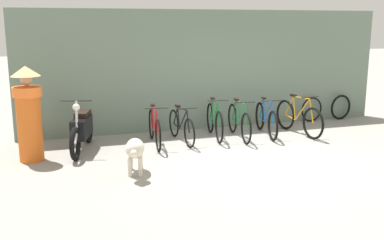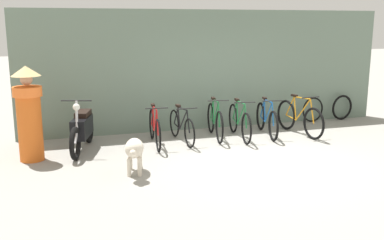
{
  "view_description": "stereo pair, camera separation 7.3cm",
  "coord_description": "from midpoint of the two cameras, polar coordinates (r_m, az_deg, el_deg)",
  "views": [
    {
      "loc": [
        -3.71,
        -7.26,
        2.52
      ],
      "look_at": [
        -1.08,
        0.95,
        0.65
      ],
      "focal_mm": 42.0,
      "sensor_mm": 36.0,
      "label": 1
    },
    {
      "loc": [
        -3.64,
        -7.28,
        2.52
      ],
      "look_at": [
        -1.08,
        0.95,
        0.65
      ],
      "focal_mm": 42.0,
      "sensor_mm": 36.0,
      "label": 2
    }
  ],
  "objects": [
    {
      "name": "stray_dog",
      "position": [
        7.61,
        -7.08,
        -3.73
      ],
      "size": [
        0.46,
        1.11,
        0.66
      ],
      "rotation": [
        0.0,
        0.0,
        4.5
      ],
      "color": "beige",
      "rests_on": "ground"
    },
    {
      "name": "ground_plane",
      "position": [
        8.53,
        9.15,
        -5.1
      ],
      "size": [
        60.0,
        60.0,
        0.0
      ],
      "primitive_type": "plane",
      "color": "gray"
    },
    {
      "name": "bicycle_0",
      "position": [
        9.42,
        -4.54,
        -1.05
      ],
      "size": [
        0.46,
        1.72,
        0.87
      ],
      "rotation": [
        0.0,
        0.0,
        -1.66
      ],
      "color": "black",
      "rests_on": "ground"
    },
    {
      "name": "shop_wall_back",
      "position": [
        10.88,
        2.58,
        6.39
      ],
      "size": [
        9.01,
        0.2,
        2.82
      ],
      "color": "slate",
      "rests_on": "ground"
    },
    {
      "name": "spare_tire_right",
      "position": [
        12.02,
        15.26,
        1.28
      ],
      "size": [
        0.64,
        0.11,
        0.64
      ],
      "rotation": [
        0.0,
        0.0,
        0.12
      ],
      "color": "black",
      "rests_on": "ground"
    },
    {
      "name": "spare_tire_left",
      "position": [
        12.51,
        18.68,
        1.52
      ],
      "size": [
        0.67,
        0.15,
        0.66
      ],
      "rotation": [
        0.0,
        0.0,
        0.14
      ],
      "color": "black",
      "rests_on": "ground"
    },
    {
      "name": "bicycle_3",
      "position": [
        10.02,
        6.25,
        -0.25
      ],
      "size": [
        0.46,
        1.75,
        0.88
      ],
      "rotation": [
        0.0,
        0.0,
        -1.7
      ],
      "color": "black",
      "rests_on": "ground"
    },
    {
      "name": "bicycle_5",
      "position": [
        10.6,
        13.66,
        0.23
      ],
      "size": [
        0.46,
        1.76,
        0.93
      ],
      "rotation": [
        0.0,
        0.0,
        -1.47
      ],
      "color": "black",
      "rests_on": "ground"
    },
    {
      "name": "person_in_robes",
      "position": [
        8.74,
        -19.79,
        1.0
      ],
      "size": [
        0.61,
        0.61,
        1.77
      ],
      "rotation": [
        0.0,
        0.0,
        2.95
      ],
      "color": "orange",
      "rests_on": "ground"
    },
    {
      "name": "bicycle_4",
      "position": [
        10.37,
        9.67,
        0.02
      ],
      "size": [
        0.49,
        1.71,
        0.87
      ],
      "rotation": [
        0.0,
        0.0,
        -1.76
      ],
      "color": "black",
      "rests_on": "ground"
    },
    {
      "name": "motorcycle",
      "position": [
        9.2,
        -13.56,
        -1.11
      ],
      "size": [
        0.68,
        1.85,
        1.1
      ],
      "rotation": [
        0.0,
        0.0,
        -1.85
      ],
      "color": "black",
      "rests_on": "ground"
    },
    {
      "name": "bicycle_1",
      "position": [
        9.64,
        -1.12,
        -0.83
      ],
      "size": [
        0.46,
        1.62,
        0.81
      ],
      "rotation": [
        0.0,
        0.0,
        -1.52
      ],
      "color": "black",
      "rests_on": "ground"
    },
    {
      "name": "bicycle_2",
      "position": [
        9.99,
        3.14,
        -0.17
      ],
      "size": [
        0.46,
        1.67,
        0.91
      ],
      "rotation": [
        0.0,
        0.0,
        -1.72
      ],
      "color": "black",
      "rests_on": "ground"
    }
  ]
}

